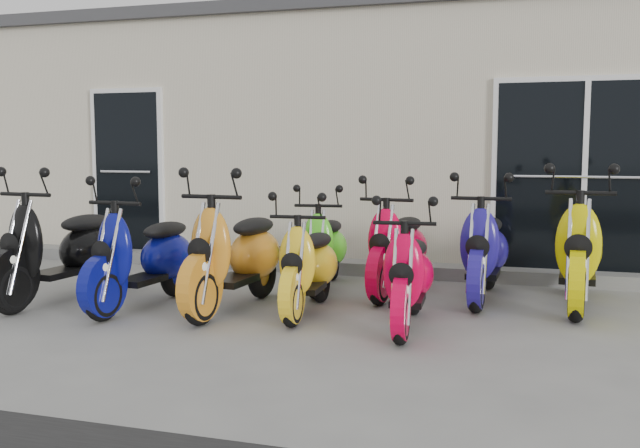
{
  "coord_description": "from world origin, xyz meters",
  "views": [
    {
      "loc": [
        2.12,
        -6.28,
        1.53
      ],
      "look_at": [
        0.0,
        0.6,
        0.75
      ],
      "focal_mm": 40.0,
      "sensor_mm": 36.0,
      "label": 1
    }
  ],
  "objects_px": {
    "scooter_front_orange_a": "(235,239)",
    "scooter_back_red": "(397,234)",
    "scooter_front_black": "(59,234)",
    "scooter_front_blue": "(143,241)",
    "scooter_back_blue": "(485,236)",
    "scooter_front_orange_b": "(308,252)",
    "scooter_back_green": "(325,236)",
    "scooter_front_red": "(409,261)",
    "scooter_back_yellow": "(579,235)"
  },
  "relations": [
    {
      "from": "scooter_front_orange_a",
      "to": "scooter_back_red",
      "type": "bearing_deg",
      "value": 45.81
    },
    {
      "from": "scooter_front_black",
      "to": "scooter_front_blue",
      "type": "height_order",
      "value": "scooter_front_black"
    },
    {
      "from": "scooter_front_black",
      "to": "scooter_back_blue",
      "type": "relative_size",
      "value": 1.04
    },
    {
      "from": "scooter_front_orange_b",
      "to": "scooter_back_red",
      "type": "distance_m",
      "value": 1.26
    },
    {
      "from": "scooter_back_green",
      "to": "scooter_front_red",
      "type": "bearing_deg",
      "value": -56.71
    },
    {
      "from": "scooter_front_black",
      "to": "scooter_front_orange_b",
      "type": "height_order",
      "value": "scooter_front_black"
    },
    {
      "from": "scooter_front_black",
      "to": "scooter_back_yellow",
      "type": "distance_m",
      "value": 5.05
    },
    {
      "from": "scooter_front_orange_a",
      "to": "scooter_back_green",
      "type": "xyz_separation_m",
      "value": [
        0.51,
        1.24,
        -0.1
      ]
    },
    {
      "from": "scooter_back_blue",
      "to": "scooter_back_yellow",
      "type": "height_order",
      "value": "scooter_back_yellow"
    },
    {
      "from": "scooter_front_red",
      "to": "scooter_back_red",
      "type": "bearing_deg",
      "value": 100.92
    },
    {
      "from": "scooter_back_yellow",
      "to": "scooter_front_orange_b",
      "type": "bearing_deg",
      "value": -153.87
    },
    {
      "from": "scooter_front_orange_a",
      "to": "scooter_back_red",
      "type": "distance_m",
      "value": 1.76
    },
    {
      "from": "scooter_front_red",
      "to": "scooter_back_blue",
      "type": "height_order",
      "value": "scooter_back_blue"
    },
    {
      "from": "scooter_front_blue",
      "to": "scooter_front_red",
      "type": "height_order",
      "value": "scooter_front_blue"
    },
    {
      "from": "scooter_front_black",
      "to": "scooter_front_blue",
      "type": "bearing_deg",
      "value": 5.03
    },
    {
      "from": "scooter_back_red",
      "to": "scooter_back_yellow",
      "type": "xyz_separation_m",
      "value": [
        1.77,
        -0.09,
        0.07
      ]
    },
    {
      "from": "scooter_back_green",
      "to": "scooter_back_yellow",
      "type": "bearing_deg",
      "value": -9.67
    },
    {
      "from": "scooter_front_blue",
      "to": "scooter_back_red",
      "type": "xyz_separation_m",
      "value": [
        2.19,
        1.32,
        -0.01
      ]
    },
    {
      "from": "scooter_front_blue",
      "to": "scooter_back_green",
      "type": "distance_m",
      "value": 1.97
    },
    {
      "from": "scooter_front_orange_b",
      "to": "scooter_front_red",
      "type": "bearing_deg",
      "value": -17.86
    },
    {
      "from": "scooter_front_orange_b",
      "to": "scooter_back_yellow",
      "type": "xyz_separation_m",
      "value": [
        2.38,
        1.0,
        0.12
      ]
    },
    {
      "from": "scooter_back_blue",
      "to": "scooter_back_red",
      "type": "bearing_deg",
      "value": 179.97
    },
    {
      "from": "scooter_back_green",
      "to": "scooter_back_yellow",
      "type": "distance_m",
      "value": 2.58
    },
    {
      "from": "scooter_front_blue",
      "to": "scooter_back_blue",
      "type": "height_order",
      "value": "scooter_back_blue"
    },
    {
      "from": "scooter_front_black",
      "to": "scooter_front_red",
      "type": "distance_m",
      "value": 3.49
    },
    {
      "from": "scooter_back_yellow",
      "to": "scooter_front_red",
      "type": "bearing_deg",
      "value": -134.86
    },
    {
      "from": "scooter_front_orange_a",
      "to": "scooter_back_green",
      "type": "relative_size",
      "value": 1.18
    },
    {
      "from": "scooter_front_black",
      "to": "scooter_back_blue",
      "type": "height_order",
      "value": "scooter_front_black"
    },
    {
      "from": "scooter_front_blue",
      "to": "scooter_back_red",
      "type": "bearing_deg",
      "value": 36.29
    },
    {
      "from": "scooter_back_red",
      "to": "scooter_front_black",
      "type": "bearing_deg",
      "value": -151.23
    },
    {
      "from": "scooter_back_red",
      "to": "scooter_back_green",
      "type": "bearing_deg",
      "value": -179.16
    },
    {
      "from": "scooter_front_red",
      "to": "scooter_front_orange_a",
      "type": "bearing_deg",
      "value": 169.7
    },
    {
      "from": "scooter_front_blue",
      "to": "scooter_front_orange_b",
      "type": "relative_size",
      "value": 1.11
    },
    {
      "from": "scooter_front_black",
      "to": "scooter_back_red",
      "type": "height_order",
      "value": "scooter_front_black"
    },
    {
      "from": "scooter_back_red",
      "to": "scooter_back_yellow",
      "type": "bearing_deg",
      "value": 2.89
    },
    {
      "from": "scooter_front_orange_a",
      "to": "scooter_front_orange_b",
      "type": "bearing_deg",
      "value": 10.01
    },
    {
      "from": "scooter_front_black",
      "to": "scooter_back_red",
      "type": "relative_size",
      "value": 1.08
    },
    {
      "from": "scooter_front_orange_a",
      "to": "scooter_front_red",
      "type": "bearing_deg",
      "value": -2.11
    },
    {
      "from": "scooter_front_blue",
      "to": "scooter_back_green",
      "type": "xyz_separation_m",
      "value": [
        1.38,
        1.4,
        -0.06
      ]
    },
    {
      "from": "scooter_back_yellow",
      "to": "scooter_back_green",
      "type": "bearing_deg",
      "value": 179.64
    },
    {
      "from": "scooter_back_green",
      "to": "scooter_front_orange_a",
      "type": "bearing_deg",
      "value": -118.31
    },
    {
      "from": "scooter_back_red",
      "to": "scooter_back_blue",
      "type": "relative_size",
      "value": 0.97
    },
    {
      "from": "scooter_front_black",
      "to": "scooter_front_orange_b",
      "type": "xyz_separation_m",
      "value": [
        2.51,
        0.23,
        -0.1
      ]
    },
    {
      "from": "scooter_front_blue",
      "to": "scooter_front_orange_b",
      "type": "height_order",
      "value": "scooter_front_blue"
    },
    {
      "from": "scooter_front_orange_b",
      "to": "scooter_front_red",
      "type": "relative_size",
      "value": 1.0
    },
    {
      "from": "scooter_front_orange_a",
      "to": "scooter_back_blue",
      "type": "distance_m",
      "value": 2.48
    },
    {
      "from": "scooter_front_black",
      "to": "scooter_back_yellow",
      "type": "xyz_separation_m",
      "value": [
        4.89,
        1.23,
        0.02
      ]
    },
    {
      "from": "scooter_back_red",
      "to": "scooter_back_yellow",
      "type": "relative_size",
      "value": 0.9
    },
    {
      "from": "scooter_front_blue",
      "to": "scooter_back_green",
      "type": "relative_size",
      "value": 1.11
    },
    {
      "from": "scooter_front_blue",
      "to": "scooter_back_green",
      "type": "bearing_deg",
      "value": 50.4
    }
  ]
}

